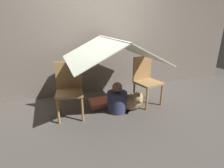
# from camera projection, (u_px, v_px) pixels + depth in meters

# --- Properties ---
(ground_plane) EXTENTS (8.80, 8.80, 0.00)m
(ground_plane) POSITION_uv_depth(u_px,v_px,m) (113.00, 111.00, 3.01)
(ground_plane) COLOR #47423D
(wall_back) EXTENTS (7.00, 0.05, 2.50)m
(wall_back) POSITION_uv_depth(u_px,v_px,m) (95.00, 33.00, 3.52)
(wall_back) COLOR #6B6056
(wall_back) RESTS_ON ground_plane
(chair_left) EXTENTS (0.47, 0.47, 0.87)m
(chair_left) POSITION_uv_depth(u_px,v_px,m) (69.00, 88.00, 2.76)
(chair_left) COLOR olive
(chair_left) RESTS_ON ground_plane
(chair_right) EXTENTS (0.48, 0.48, 0.87)m
(chair_right) POSITION_uv_depth(u_px,v_px,m) (146.00, 79.00, 3.20)
(chair_right) COLOR olive
(chair_right) RESTS_ON ground_plane
(sheet_canopy) EXTENTS (1.41, 1.35, 0.36)m
(sheet_canopy) POSITION_uv_depth(u_px,v_px,m) (112.00, 50.00, 2.73)
(sheet_canopy) COLOR silver
(person_front) EXTENTS (0.33, 0.33, 0.52)m
(person_front) POSITION_uv_depth(u_px,v_px,m) (117.00, 100.00, 2.96)
(person_front) COLOR #2D3351
(person_front) RESTS_ON ground_plane
(dog) EXTENTS (0.39, 0.38, 0.40)m
(dog) POSITION_uv_depth(u_px,v_px,m) (134.00, 101.00, 2.98)
(dog) COLOR #9E7F56
(dog) RESTS_ON ground_plane
(floor_cushion) EXTENTS (0.41, 0.33, 0.10)m
(floor_cushion) POSITION_uv_depth(u_px,v_px,m) (101.00, 103.00, 3.23)
(floor_cushion) COLOR #CC664C
(floor_cushion) RESTS_ON ground_plane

